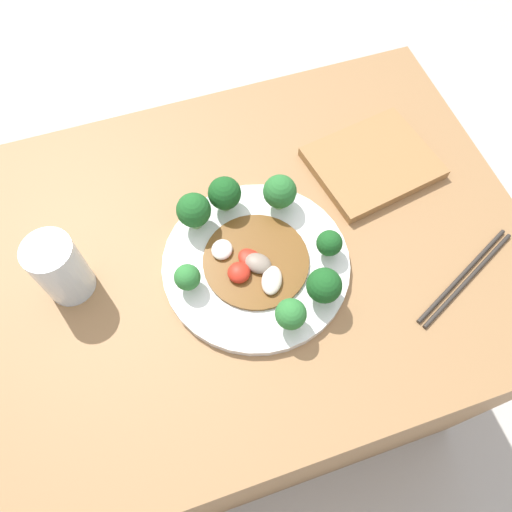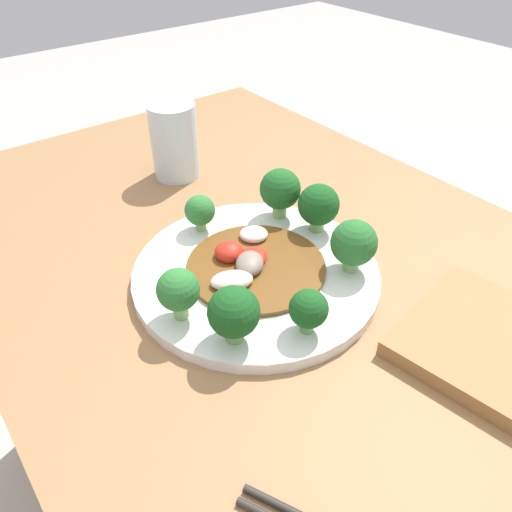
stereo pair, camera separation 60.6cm
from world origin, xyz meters
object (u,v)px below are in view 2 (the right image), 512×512
at_px(broccoli_east, 200,211).
at_px(stirfry_center, 250,263).
at_px(cutting_board, 510,354).
at_px(plate, 256,273).
at_px(broccoli_northwest, 234,313).
at_px(broccoli_southwest, 354,243).
at_px(drinking_glass, 174,141).
at_px(broccoli_north, 178,291).
at_px(broccoli_southeast, 280,190).
at_px(broccoli_south, 319,205).
at_px(broccoli_west, 309,309).

distance_m(broccoli_east, stirfry_center, 0.11).
bearing_deg(cutting_board, broccoli_east, 19.46).
relative_size(plate, broccoli_northwest, 4.61).
bearing_deg(cutting_board, broccoli_southwest, 10.35).
xyz_separation_m(broccoli_east, drinking_glass, (0.18, -0.07, 0.02)).
xyz_separation_m(broccoli_north, broccoli_southeast, (0.09, -0.22, 0.00)).
bearing_deg(drinking_glass, broccoli_south, -168.51).
bearing_deg(drinking_glass, plate, 168.20).
height_order(broccoli_southwest, broccoli_south, same).
bearing_deg(broccoli_northwest, cutting_board, -131.07).
distance_m(broccoli_north, broccoli_east, 0.17).
xyz_separation_m(broccoli_north, broccoli_south, (0.03, -0.24, 0.00)).
relative_size(broccoli_east, broccoli_south, 0.76).
xyz_separation_m(broccoli_east, broccoli_south, (-0.10, -0.13, 0.01)).
bearing_deg(stirfry_center, drinking_glass, -12.90).
bearing_deg(cutting_board, broccoli_west, 44.43).
distance_m(broccoli_west, broccoli_east, 0.23).
bearing_deg(broccoli_north, drinking_glass, -29.99).
bearing_deg(cutting_board, broccoli_northwest, 48.93).
distance_m(plate, drinking_glass, 0.31).
bearing_deg(cutting_board, stirfry_center, 25.75).
xyz_separation_m(broccoli_west, stirfry_center, (0.12, -0.02, -0.02)).
bearing_deg(broccoli_southeast, broccoli_northwest, 128.75).
relative_size(broccoli_northwest, stirfry_center, 0.38).
height_order(broccoli_southwest, stirfry_center, broccoli_southwest).
xyz_separation_m(broccoli_northwest, cutting_board, (-0.19, -0.22, -0.04)).
xyz_separation_m(broccoli_northwest, broccoli_south, (0.10, -0.21, 0.00)).
height_order(plate, broccoli_north, broccoli_north).
height_order(plate, broccoli_southwest, broccoli_southwest).
bearing_deg(drinking_glass, broccoli_west, 168.65).
relative_size(broccoli_southeast, cutting_board, 0.30).
height_order(broccoli_east, stirfry_center, broccoli_east).
bearing_deg(drinking_glass, stirfry_center, 167.10).
height_order(broccoli_north, broccoli_south, broccoli_south).
xyz_separation_m(broccoli_west, cutting_board, (-0.15, -0.15, -0.04)).
distance_m(broccoli_west, cutting_board, 0.22).
bearing_deg(broccoli_southeast, plate, 126.42).
bearing_deg(broccoli_southeast, broccoli_east, 69.25).
bearing_deg(broccoli_north, broccoli_northwest, -156.90).
bearing_deg(broccoli_west, drinking_glass, -11.35).
relative_size(broccoli_southeast, broccoli_east, 1.41).
height_order(plate, cutting_board, cutting_board).
distance_m(broccoli_north, broccoli_west, 0.14).
distance_m(broccoli_northwest, stirfry_center, 0.13).
distance_m(stirfry_center, cutting_board, 0.31).
distance_m(drinking_glass, cutting_board, 0.58).
distance_m(broccoli_north, broccoli_south, 0.24).
bearing_deg(broccoli_northwest, broccoli_southeast, -51.25).
bearing_deg(stirfry_center, broccoli_northwest, 134.82).
xyz_separation_m(broccoli_west, broccoli_south, (0.13, -0.14, 0.01)).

